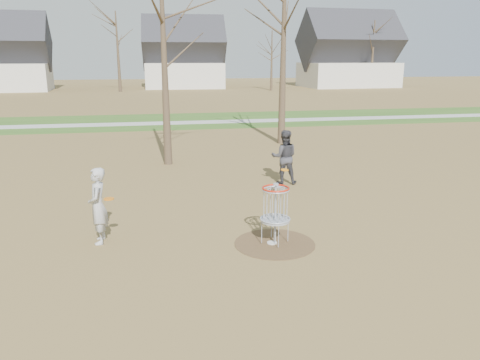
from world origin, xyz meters
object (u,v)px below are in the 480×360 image
disc_golf_basket (275,205)px  player_throwing (284,157)px  disc_grounded (272,243)px  player_standing (98,206)px

disc_golf_basket → player_throwing: bearing=71.9°
player_throwing → disc_grounded: (-1.66, -4.89, -0.86)m
player_throwing → disc_golf_basket: (-1.60, -4.91, 0.04)m
disc_grounded → disc_golf_basket: bearing=-17.6°
disc_grounded → disc_golf_basket: 0.90m
player_standing → player_throwing: 6.78m
disc_grounded → player_standing: bearing=168.0°
player_standing → disc_golf_basket: (3.80, -0.82, 0.06)m
disc_grounded → disc_golf_basket: disc_golf_basket is taller
player_standing → disc_grounded: bearing=77.5°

